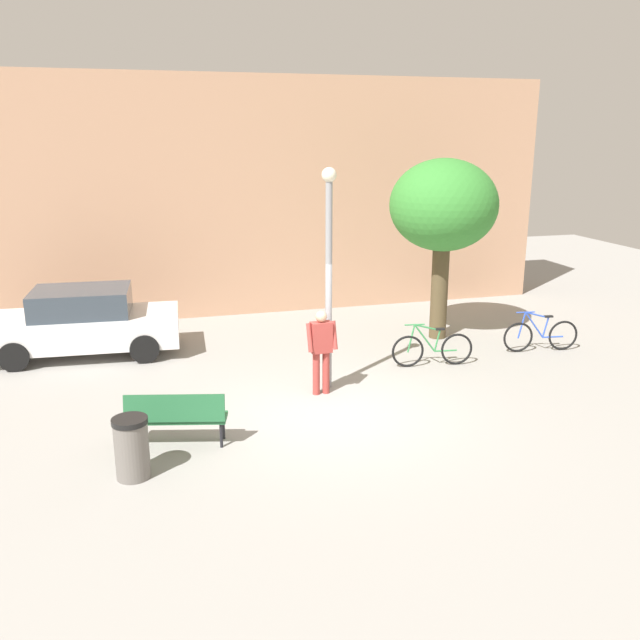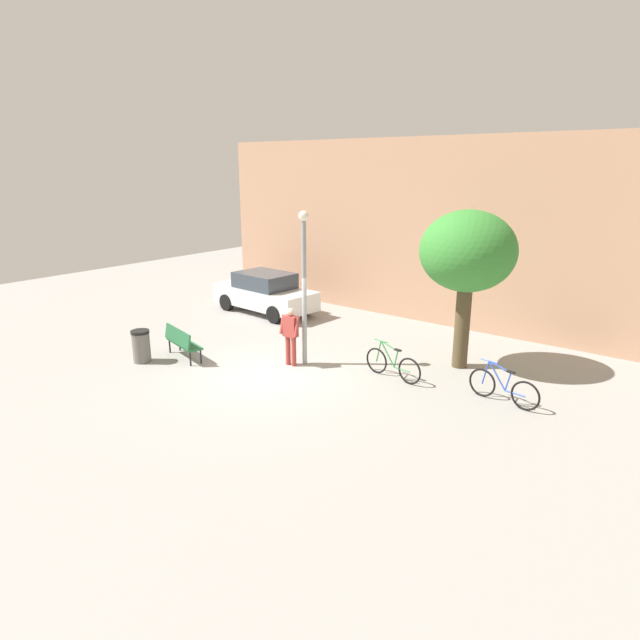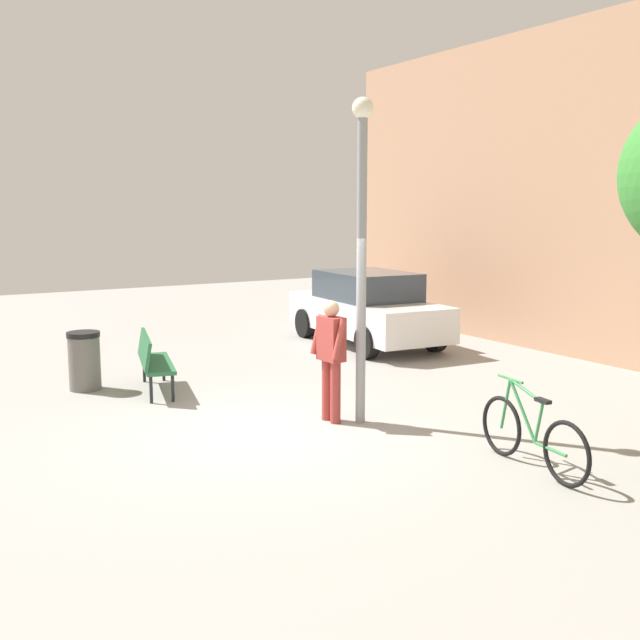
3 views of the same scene
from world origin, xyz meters
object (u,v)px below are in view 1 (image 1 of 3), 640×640
object	(u,v)px
trash_bin	(132,448)
park_bench	(176,415)
plaza_tree	(443,207)
bicycle_blue	(540,335)
lamppost	(329,262)
parked_car_white	(83,322)
person_by_lamppost	(321,346)
bicycle_green	(432,349)

from	to	relation	value
trash_bin	park_bench	bearing A→B (deg)	51.39
plaza_tree	trash_bin	size ratio (longest dim) A/B	4.64
park_bench	bicycle_blue	distance (m)	8.92
park_bench	lamppost	bearing A→B (deg)	31.13
park_bench	plaza_tree	xyz separation A→B (m)	(6.67, 4.39, 2.66)
park_bench	parked_car_white	distance (m)	5.55
person_by_lamppost	parked_car_white	xyz separation A→B (m)	(-4.54, 3.73, -0.19)
bicycle_green	trash_bin	bearing A→B (deg)	-152.13
lamppost	parked_car_white	distance (m)	6.13
bicycle_green	trash_bin	world-z (taller)	bicycle_green
person_by_lamppost	bicycle_green	size ratio (longest dim) A/B	0.93
lamppost	person_by_lamppost	bearing A→B (deg)	-126.76
lamppost	bicycle_green	bearing A→B (deg)	13.23
park_bench	trash_bin	distance (m)	1.13
park_bench	plaza_tree	world-z (taller)	plaza_tree
bicycle_green	person_by_lamppost	bearing A→B (deg)	-161.67
person_by_lamppost	park_bench	distance (m)	3.29
person_by_lamppost	park_bench	xyz separation A→B (m)	(-2.86, -1.55, -0.42)
bicycle_green	plaza_tree	bearing A→B (deg)	61.50
plaza_tree	trash_bin	xyz separation A→B (m)	(-7.37, -5.27, -2.74)
parked_car_white	bicycle_blue	bearing A→B (deg)	-14.07
bicycle_blue	bicycle_green	world-z (taller)	same
park_bench	parked_car_white	bearing A→B (deg)	107.63
person_by_lamppost	trash_bin	world-z (taller)	person_by_lamppost
bicycle_blue	trash_bin	bearing A→B (deg)	-158.53
park_bench	bicycle_blue	world-z (taller)	bicycle_blue
plaza_tree	parked_car_white	world-z (taller)	plaza_tree
trash_bin	parked_car_white	bearing A→B (deg)	99.02
lamppost	person_by_lamppost	xyz separation A→B (m)	(-0.24, -0.32, -1.57)
person_by_lamppost	plaza_tree	bearing A→B (deg)	36.72
lamppost	park_bench	world-z (taller)	lamppost
lamppost	plaza_tree	world-z (taller)	plaza_tree
park_bench	person_by_lamppost	bearing A→B (deg)	28.46
parked_car_white	person_by_lamppost	bearing A→B (deg)	-39.40
bicycle_blue	person_by_lamppost	bearing A→B (deg)	-168.11
bicycle_blue	lamppost	bearing A→B (deg)	-170.91
plaza_tree	bicycle_green	distance (m)	3.58
plaza_tree	bicycle_green	world-z (taller)	plaza_tree
person_by_lamppost	bicycle_blue	world-z (taller)	person_by_lamppost
bicycle_blue	parked_car_white	bearing A→B (deg)	165.93
parked_car_white	trash_bin	xyz separation A→B (m)	(0.98, -6.16, -0.30)
parked_car_white	park_bench	bearing A→B (deg)	-72.37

